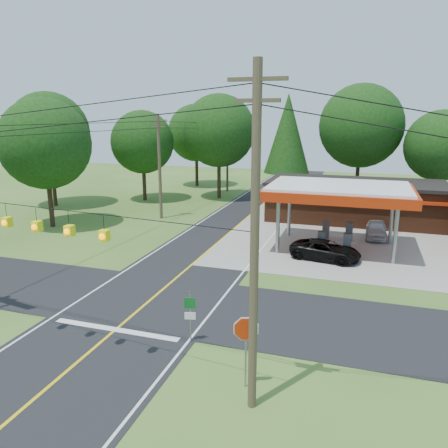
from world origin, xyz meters
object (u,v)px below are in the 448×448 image
(suv_car, at_px, (325,250))
(sedan_car, at_px, (376,230))
(gas_canopy, at_px, (339,193))
(octagonal_stop_sign, at_px, (246,334))

(suv_car, xyz_separation_m, sedan_car, (3.50, 7.00, 0.03))
(sedan_car, bearing_deg, gas_canopy, -126.77)
(gas_canopy, distance_m, octagonal_stop_sign, 19.24)
(gas_canopy, bearing_deg, sedan_car, 53.13)
(gas_canopy, distance_m, sedan_car, 6.14)
(suv_car, bearing_deg, gas_canopy, 0.43)
(suv_car, bearing_deg, sedan_car, -16.67)
(suv_car, bearing_deg, octagonal_stop_sign, -175.45)
(octagonal_stop_sign, bearing_deg, sedan_car, 77.74)
(gas_canopy, relative_size, octagonal_stop_sign, 3.70)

